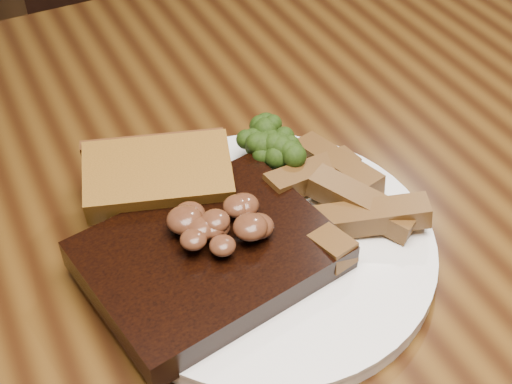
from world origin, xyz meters
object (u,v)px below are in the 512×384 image
at_px(plate, 265,248).
at_px(steak, 209,257).
at_px(dining_table, 243,293).
at_px(garlic_bread, 161,194).
at_px(potato_wedges, 331,206).
at_px(chair_far, 162,58).

height_order(plate, steak, steak).
bearing_deg(dining_table, garlic_bread, 142.18).
height_order(plate, garlic_bread, garlic_bread).
height_order(dining_table, garlic_bread, garlic_bread).
xyz_separation_m(steak, garlic_bread, (-0.01, 0.08, -0.00)).
xyz_separation_m(steak, potato_wedges, (0.12, 0.01, -0.00)).
xyz_separation_m(plate, garlic_bread, (-0.06, 0.08, 0.02)).
height_order(chair_far, plate, chair_far).
bearing_deg(potato_wedges, chair_far, 82.08).
bearing_deg(steak, potato_wedges, -5.73).
relative_size(steak, potato_wedges, 1.54).
height_order(dining_table, plate, plate).
height_order(dining_table, potato_wedges, potato_wedges).
bearing_deg(potato_wedges, dining_table, 153.96).
relative_size(chair_far, potato_wedges, 7.04).
height_order(steak, garlic_bread, same).
xyz_separation_m(plate, steak, (-0.05, -0.00, 0.02)).
relative_size(chair_far, steak, 4.57).
bearing_deg(potato_wedges, garlic_bread, 148.30).
distance_m(steak, potato_wedges, 0.12).
bearing_deg(plate, garlic_bread, 126.58).
relative_size(plate, potato_wedges, 2.33).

